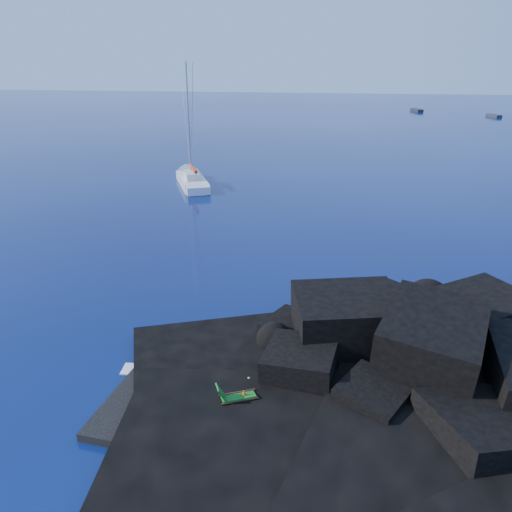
{
  "coord_description": "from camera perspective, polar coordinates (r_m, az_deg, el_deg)",
  "views": [
    {
      "loc": [
        8.99,
        -15.66,
        13.49
      ],
      "look_at": [
        4.41,
        12.79,
        2.0
      ],
      "focal_mm": 35.0,
      "sensor_mm": 36.0,
      "label": 1
    }
  ],
  "objects": [
    {
      "name": "distant_boat_a",
      "position": [
        146.38,
        17.88,
        15.46
      ],
      "size": [
        2.92,
        5.29,
        0.67
      ],
      "primitive_type": "cube",
      "rotation": [
        0.0,
        0.0,
        0.28
      ],
      "color": "#252429",
      "rests_on": "ground"
    },
    {
      "name": "marker_cone",
      "position": [
        21.08,
        -1.4,
        -15.72
      ],
      "size": [
        0.51,
        0.51,
        0.63
      ],
      "primitive_type": "cone",
      "rotation": [
        0.0,
        0.0,
        -0.29
      ],
      "color": "#FF580D",
      "rests_on": "beach"
    },
    {
      "name": "beach",
      "position": [
        21.52,
        -5.21,
        -17.17
      ],
      "size": [
        9.08,
        6.86,
        0.7
      ],
      "primitive_type": "cube",
      "rotation": [
        0.0,
        0.0,
        -0.1
      ],
      "color": "black",
      "rests_on": "ground"
    },
    {
      "name": "deck_chair",
      "position": [
        20.9,
        -2.02,
        -15.32
      ],
      "size": [
        1.73,
        1.3,
        1.09
      ],
      "primitive_type": null,
      "rotation": [
        0.0,
        0.0,
        0.43
      ],
      "color": "#16671C",
      "rests_on": "beach"
    },
    {
      "name": "ground",
      "position": [
        22.54,
        -17.17,
        -16.16
      ],
      "size": [
        400.0,
        400.0,
        0.0
      ],
      "primitive_type": "plane",
      "color": "#030832",
      "rests_on": "ground"
    },
    {
      "name": "sailboat",
      "position": [
        57.65,
        -7.29,
        8.03
      ],
      "size": [
        7.6,
        12.6,
        13.24
      ],
      "primitive_type": null,
      "rotation": [
        0.0,
        0.0,
        0.42
      ],
      "color": "white",
      "rests_on": "ground"
    },
    {
      "name": "headland",
      "position": [
        23.37,
        17.83,
        -14.73
      ],
      "size": [
        24.0,
        24.0,
        3.6
      ],
      "primitive_type": null,
      "color": "black",
      "rests_on": "ground"
    },
    {
      "name": "towel",
      "position": [
        22.4,
        -2.1,
        -14.12
      ],
      "size": [
        1.7,
        0.87,
        0.04
      ],
      "primitive_type": "cube",
      "rotation": [
        0.0,
        0.0,
        -0.05
      ],
      "color": "silver",
      "rests_on": "beach"
    },
    {
      "name": "sunbather",
      "position": [
        22.31,
        -2.11,
        -13.8
      ],
      "size": [
        1.61,
        0.56,
        0.26
      ],
      "primitive_type": null,
      "rotation": [
        0.0,
        0.0,
        -0.05
      ],
      "color": "tan",
      "rests_on": "towel"
    },
    {
      "name": "distant_boat_b",
      "position": [
        139.14,
        25.52,
        14.15
      ],
      "size": [
        2.77,
        4.86,
        0.62
      ],
      "primitive_type": "cube",
      "rotation": [
        0.0,
        0.0,
        0.31
      ],
      "color": "#2A2B30",
      "rests_on": "ground"
    },
    {
      "name": "surf_foam",
      "position": [
        24.99,
        -1.54,
        -10.93
      ],
      "size": [
        10.0,
        8.0,
        0.06
      ],
      "primitive_type": null,
      "color": "white",
      "rests_on": "ground"
    }
  ]
}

